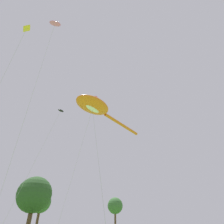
# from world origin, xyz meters

# --- Properties ---
(big_show_kite) EXTENTS (13.00, 9.22, 16.10)m
(big_show_kite) POSITION_xyz_m (0.46, 15.40, 15.47)
(big_show_kite) COLOR orange
(big_show_kite) RESTS_ON ground
(small_kite_streamer_purple) EXTENTS (2.98, 3.45, 16.79)m
(small_kite_streamer_purple) POSITION_xyz_m (0.22, 15.02, 16.35)
(small_kite_streamer_purple) COLOR pink
(small_kite_streamer_purple) RESTS_ON ground
(small_kite_triangle_green) EXTENTS (1.30, 2.60, 17.51)m
(small_kite_triangle_green) POSITION_xyz_m (-9.59, 9.56, 15.43)
(small_kite_triangle_green) COLOR yellow
(small_kite_triangle_green) RESTS_ON ground
(small_kite_box_yellow) EXTENTS (1.34, 1.49, 20.86)m
(small_kite_box_yellow) POSITION_xyz_m (-7.27, 9.99, 20.43)
(small_kite_box_yellow) COLOR pink
(small_kite_box_yellow) RESTS_ON ground
(small_kite_delta_white) EXTENTS (4.09, 1.42, 14.64)m
(small_kite_delta_white) POSITION_xyz_m (-3.64, 17.04, 14.14)
(small_kite_delta_white) COLOR black
(small_kite_delta_white) RESTS_ON ground
(tree_oak_left) EXTENTS (7.78, 7.78, 12.22)m
(tree_oak_left) POSITION_xyz_m (-0.11, 45.29, 8.27)
(tree_oak_left) COLOR #513823
(tree_oak_left) RESTS_ON ground
(tree_shrub_far) EXTENTS (6.13, 6.13, 11.51)m
(tree_shrub_far) POSITION_xyz_m (4.81, 61.64, 8.37)
(tree_shrub_far) COLOR #513823
(tree_shrub_far) RESTS_ON ground
(tree_oak_right) EXTENTS (4.65, 4.65, 9.86)m
(tree_oak_right) POSITION_xyz_m (25.02, 50.92, 7.45)
(tree_oak_right) COLOR #513823
(tree_oak_right) RESTS_ON ground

